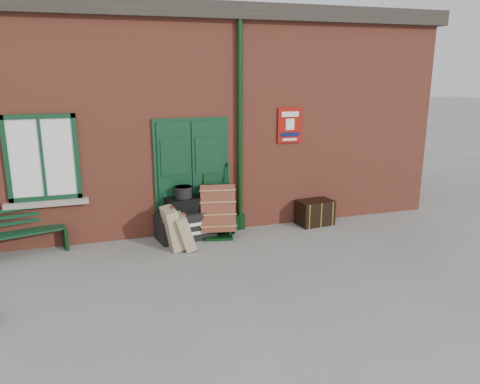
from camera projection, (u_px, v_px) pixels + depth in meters
name	position (u px, v px, depth m)	size (l,w,h in m)	color
ground	(229.00, 259.00, 7.94)	(80.00, 80.00, 0.00)	gray
station_building	(185.00, 113.00, 10.61)	(10.30, 4.30, 4.36)	#9C4632
bench	(23.00, 231.00, 8.08)	(1.42, 0.74, 0.84)	#0E341D
houdini_trunk	(186.00, 225.00, 8.88)	(1.07, 0.59, 0.53)	black
strongbox	(182.00, 205.00, 8.76)	(0.59, 0.43, 0.27)	black
hatbox	(183.00, 192.00, 8.71)	(0.32, 0.32, 0.21)	black
suitcase_back	(172.00, 228.00, 8.32)	(0.21, 0.53, 0.74)	tan
suitcase_front	(183.00, 232.00, 8.30)	(0.19, 0.47, 0.63)	tan
porter_trolley	(217.00, 209.00, 8.97)	(0.78, 0.82, 1.35)	black
dark_trunk	(315.00, 212.00, 9.67)	(0.71, 0.47, 0.51)	black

